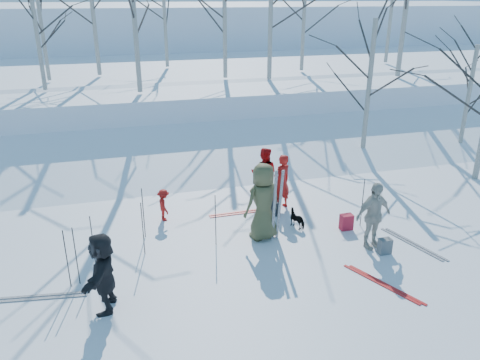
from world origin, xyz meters
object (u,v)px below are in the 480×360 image
object	(u,v)px
skier_red_north	(282,182)
backpack_dark	(271,209)
skier_olive_center	(263,202)
skier_redor_behind	(264,174)
skier_cream_east	(373,216)
backpack_grey	(385,246)
skier_red_seated	(164,205)
dog	(298,219)
backpack_red	(346,222)
skier_grey_west	(103,272)

from	to	relation	value
skier_red_north	backpack_dark	bearing A→B (deg)	20.43
skier_olive_center	skier_redor_behind	xyz separation A→B (m)	(0.78, 2.27, -0.18)
backpack_dark	skier_cream_east	bearing A→B (deg)	-52.56
skier_cream_east	backpack_grey	size ratio (longest dim) A/B	4.43
skier_red_seated	dog	xyz separation A→B (m)	(3.36, -1.37, -0.21)
backpack_red	backpack_dark	distance (m)	2.09
dog	backpack_red	xyz separation A→B (m)	(1.18, -0.47, -0.03)
backpack_red	backpack_grey	xyz separation A→B (m)	(0.30, -1.37, -0.02)
skier_red_north	skier_cream_east	world-z (taller)	skier_cream_east
dog	backpack_grey	distance (m)	2.36
skier_redor_behind	skier_red_seated	bearing A→B (deg)	37.39
dog	backpack_dark	distance (m)	0.95
skier_redor_behind	skier_cream_east	distance (m)	3.78
skier_redor_behind	backpack_red	world-z (taller)	skier_redor_behind
skier_olive_center	backpack_dark	distance (m)	1.55
skier_redor_behind	skier_grey_west	size ratio (longest dim) A/B	1.00
skier_grey_west	backpack_red	distance (m)	6.40
backpack_red	skier_cream_east	bearing A→B (deg)	-81.96
skier_olive_center	backpack_red	distance (m)	2.40
skier_red_seated	backpack_dark	world-z (taller)	skier_red_seated
backpack_red	skier_red_north	bearing A→B (deg)	124.29
skier_redor_behind	skier_cream_east	bearing A→B (deg)	141.98
backpack_grey	backpack_dark	xyz separation A→B (m)	(-1.92, 2.68, 0.01)
skier_grey_west	backpack_dark	xyz separation A→B (m)	(4.49, 3.08, -0.62)
dog	backpack_grey	world-z (taller)	dog
backpack_grey	skier_grey_west	bearing A→B (deg)	-176.47
skier_cream_east	skier_olive_center	bearing A→B (deg)	145.06
skier_olive_center	backpack_grey	world-z (taller)	skier_olive_center
skier_red_seated	skier_grey_west	size ratio (longest dim) A/B	0.55
dog	backpack_red	size ratio (longest dim) A/B	1.35
backpack_grey	backpack_dark	world-z (taller)	backpack_dark
skier_grey_west	backpack_dark	size ratio (longest dim) A/B	4.09
dog	backpack_red	distance (m)	1.27
skier_redor_behind	backpack_grey	world-z (taller)	skier_redor_behind
skier_redor_behind	dog	distance (m)	2.06
skier_grey_west	backpack_dark	bearing A→B (deg)	136.44
dog	skier_cream_east	bearing A→B (deg)	105.44
backpack_red	skier_redor_behind	bearing A→B (deg)	121.54
backpack_grey	skier_cream_east	bearing A→B (deg)	113.06
skier_olive_center	skier_redor_behind	distance (m)	2.41
skier_red_seated	dog	world-z (taller)	skier_red_seated
skier_olive_center	skier_red_seated	size ratio (longest dim) A/B	2.22
backpack_grey	skier_red_north	bearing A→B (deg)	115.57
skier_olive_center	backpack_dark	xyz separation A→B (m)	(0.64, 1.16, -0.80)
skier_red_seated	backpack_red	distance (m)	4.90
skier_redor_behind	backpack_red	xyz separation A→B (m)	(1.49, -2.43, -0.61)
backpack_red	backpack_grey	world-z (taller)	backpack_red
skier_red_north	skier_redor_behind	distance (m)	0.75
dog	backpack_dark	size ratio (longest dim) A/B	1.42
skier_olive_center	backpack_dark	world-z (taller)	skier_olive_center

